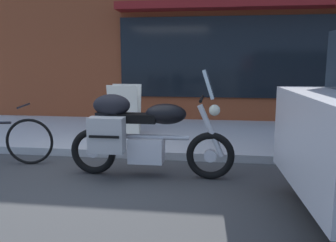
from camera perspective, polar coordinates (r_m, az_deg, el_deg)
ground_plane at (r=4.59m, az=-12.73°, el=-9.41°), size 80.00×80.00×0.00m
touring_motorcycle at (r=4.51m, az=-4.61°, el=-1.72°), size 2.14×0.67×1.38m
sandwich_board_sign at (r=6.53m, az=-6.98°, el=1.77°), size 0.55×0.41×0.93m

